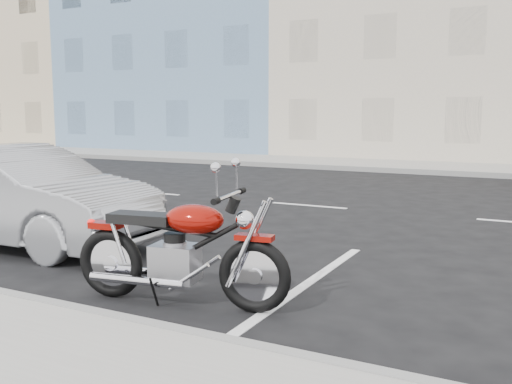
# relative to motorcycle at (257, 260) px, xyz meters

# --- Properties ---
(ground) EXTENTS (120.00, 120.00, 0.00)m
(ground) POSITION_rel_motorcycle_xyz_m (0.07, 6.01, -0.51)
(ground) COLOR black
(ground) RESTS_ON ground
(sidewalk_far) EXTENTS (80.00, 3.40, 0.15)m
(sidewalk_far) POSITION_rel_motorcycle_xyz_m (-4.93, 14.71, -0.44)
(sidewalk_far) COLOR gray
(sidewalk_far) RESTS_ON ground
(curb_far) EXTENTS (80.00, 0.12, 0.16)m
(curb_far) POSITION_rel_motorcycle_xyz_m (-4.93, 13.01, -0.43)
(curb_far) COLOR gray
(curb_far) RESTS_ON ground
(bldg_far_west) EXTENTS (12.00, 12.00, 12.00)m
(bldg_far_west) POSITION_rel_motorcycle_xyz_m (-25.93, 22.31, 5.49)
(bldg_far_west) COLOR #C3AE8B
(bldg_far_west) RESTS_ON ground
(bldg_blue) EXTENTS (12.00, 12.00, 13.00)m
(bldg_blue) POSITION_rel_motorcycle_xyz_m (-13.93, 22.31, 5.99)
(bldg_blue) COLOR slate
(bldg_blue) RESTS_ON ground
(bldg_cream) EXTENTS (12.00, 12.00, 11.50)m
(bldg_cream) POSITION_rel_motorcycle_xyz_m (-1.93, 22.31, 5.24)
(bldg_cream) COLOR #BBAF99
(bldg_cream) RESTS_ON ground
(motorcycle) EXTENTS (2.23, 0.80, 1.13)m
(motorcycle) POSITION_rel_motorcycle_xyz_m (0.00, 0.00, 0.00)
(motorcycle) COLOR black
(motorcycle) RESTS_ON ground
(sedan_silver) EXTENTS (4.34, 1.64, 1.41)m
(sedan_silver) POSITION_rel_motorcycle_xyz_m (-4.31, 0.92, 0.19)
(sedan_silver) COLOR #95979B
(sedan_silver) RESTS_ON ground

